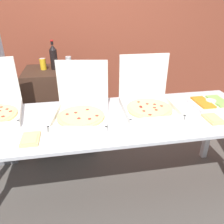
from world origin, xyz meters
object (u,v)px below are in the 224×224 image
Objects in this scene: pizza_box_far_left at (81,108)px; paper_plate_front_left at (31,140)px; paper_plate_front_center at (213,120)px; soda_bottle at (54,57)px; pizza_box_near_left at (148,100)px; soda_can_silver at (69,62)px; veggie_tray at (210,103)px; soda_can_colored at (43,64)px.

paper_plate_front_left is (-0.37, -0.30, -0.06)m from pizza_box_far_left.
soda_bottle reaches higher than paper_plate_front_center.
pizza_box_near_left is at bearing 14.62° from pizza_box_far_left.
pizza_box_far_left is 1.07m from paper_plate_front_center.
pizza_box_far_left is at bearing -84.34° from soda_can_silver.
pizza_box_near_left is 0.58m from pizza_box_far_left.
pizza_box_far_left is 2.50× the size of paper_plate_front_center.
paper_plate_front_center is 1.65m from soda_can_silver.
veggie_tray reaches higher than paper_plate_front_center.
paper_plate_front_left is 1.22m from soda_bottle.
pizza_box_far_left is at bearing -174.05° from pizza_box_near_left.
pizza_box_near_left reaches higher than paper_plate_front_center.
veggie_tray is at bearing -31.35° from soda_bottle.
pizza_box_far_left is 0.95m from soda_can_silver.
soda_bottle is (-1.28, 1.13, 0.29)m from paper_plate_front_center.
soda_can_colored is (-0.37, 0.88, 0.15)m from pizza_box_far_left.
pizza_box_near_left reaches higher than paper_plate_front_left.
paper_plate_front_left is 1.40m from paper_plate_front_center.
pizza_box_near_left reaches higher than pizza_box_far_left.
veggie_tray is 2.79× the size of soda_can_silver.
pizza_box_near_left is at bearing 20.25° from paper_plate_front_left.
pizza_box_far_left reaches higher than veggie_tray.
soda_can_silver is at bearing 77.44° from paper_plate_front_left.
pizza_box_near_left is at bearing -52.56° from soda_can_silver.
soda_can_colored is at bearing 176.68° from soda_bottle.
soda_can_silver is (0.27, 1.23, 0.22)m from paper_plate_front_left.
soda_can_silver and soda_can_colored have the same top height.
pizza_box_near_left is 3.82× the size of soda_can_silver.
paper_plate_front_center is at bearing -39.01° from soda_can_colored.
paper_plate_front_left is at bearing -95.70° from soda_bottle.
pizza_box_far_left is 2.25× the size of paper_plate_front_left.
soda_bottle is at bearing 138.55° from paper_plate_front_center.
pizza_box_near_left is 2.07× the size of paper_plate_front_left.
pizza_box_far_left is (-0.58, -0.05, -0.00)m from pizza_box_near_left.
veggie_tray is at bearing 10.26° from pizza_box_far_left.
soda_bottle is at bearing -160.93° from soda_can_silver.
paper_plate_front_center is (1.40, 0.04, 0.00)m from paper_plate_front_left.
pizza_box_far_left is at bearing -179.51° from veggie_tray.
veggie_tray reaches higher than paper_plate_front_left.
pizza_box_near_left is 0.55m from paper_plate_front_center.
paper_plate_front_left is 1.84× the size of soda_can_silver.
soda_can_colored is at bearing 140.00° from pizza_box_near_left.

